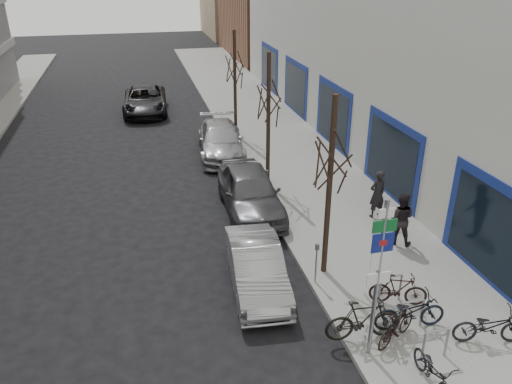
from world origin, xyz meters
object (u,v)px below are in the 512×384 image
bike_mid_inner (363,319)px  parked_car_back (221,140)px  tree_mid (269,89)px  bike_mid_curb (410,309)px  lane_car (145,100)px  parked_car_mid (250,191)px  pedestrian_near (377,194)px  bike_near_right (396,326)px  tree_near (332,146)px  pedestrian_far (400,218)px  bike_near_left (434,369)px  bike_far_curb (491,323)px  meter_back (237,137)px  bike_rack (411,311)px  bike_far_inner (398,289)px  tree_far (235,59)px  meter_mid (267,183)px  highway_sign_pole (379,272)px  parked_car_front (257,267)px  meter_front (316,260)px

bike_mid_inner → parked_car_back: 13.73m
tree_mid → bike_mid_curb: bearing=-82.9°
lane_car → parked_car_mid: bearing=-74.5°
pedestrian_near → bike_near_right: bearing=57.2°
tree_near → pedestrian_far: 4.33m
bike_near_left → bike_far_curb: bearing=25.6°
tree_near → meter_back: bearing=92.5°
parked_car_mid → bike_far_curb: bearing=-62.7°
bike_near_right → bike_far_curb: bike_far_curb is taller
lane_car → bike_rack: bearing=-72.6°
parked_car_back → bike_far_inner: bearing=-72.8°
parked_car_back → tree_far: bearing=68.2°
tree_mid → bike_far_curb: (2.78, -10.32, -3.41)m
parked_car_back → meter_mid: bearing=-76.7°
parked_car_back → pedestrian_far: bearing=-61.3°
meter_mid → meter_back: bearing=90.0°
tree_mid → highway_sign_pole: bearing=-91.1°
bike_rack → bike_near_right: 0.71m
bike_near_right → meter_back: bearing=-25.1°
parked_car_front → parked_car_back: parked_car_back is taller
highway_sign_pole → parked_car_front: bearing=119.1°
tree_near → meter_front: size_ratio=4.33×
meter_back → pedestrian_near: bearing=-65.5°
bike_rack → meter_front: size_ratio=1.78×
highway_sign_pole → parked_car_back: 14.35m
bike_rack → parked_car_front: 4.32m
bike_mid_curb → parked_car_back: bearing=14.8°
tree_far → bike_far_inner: 15.41m
tree_near → parked_car_mid: (-1.20, 4.53, -3.26)m
parked_car_front → pedestrian_far: pedestrian_far is taller
bike_far_inner → lane_car: size_ratio=0.28×
meter_front → lane_car: size_ratio=0.23×
lane_car → pedestrian_far: (7.34, -18.13, 0.30)m
meter_front → bike_mid_curb: (1.61, -2.39, -0.20)m
bike_rack → bike_near_right: bearing=-148.6°
bike_mid_inner → pedestrian_near: 6.64m
parked_car_front → tree_near: bearing=7.4°
bike_far_curb → pedestrian_far: pedestrian_far is taller
bike_far_curb → parked_car_mid: bearing=39.1°
meter_mid → bike_mid_curb: size_ratio=0.69×
bike_mid_inner → pedestrian_far: (3.08, 3.94, 0.34)m
meter_mid → lane_car: (-3.97, 14.08, -0.15)m
meter_front → meter_back: size_ratio=1.00×
bike_mid_curb → parked_car_front: size_ratio=0.45×
bike_near_right → parked_car_mid: bearing=-16.4°
parked_car_mid → pedestrian_far: pedestrian_far is taller
meter_mid → bike_far_curb: meter_mid is taller
bike_far_inner → pedestrian_near: bearing=2.5°
bike_rack → parked_car_back: size_ratio=0.44×
bike_far_curb → parked_car_front: size_ratio=0.44×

